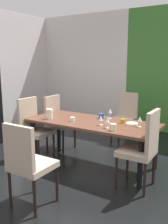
{
  "coord_description": "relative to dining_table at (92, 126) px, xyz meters",
  "views": [
    {
      "loc": [
        2.17,
        -2.82,
        1.66
      ],
      "look_at": [
        0.1,
        0.5,
        0.85
      ],
      "focal_mm": 40.0,
      "sensor_mm": 36.0,
      "label": 1
    }
  ],
  "objects": [
    {
      "name": "wine_glass_corner",
      "position": [
        0.39,
        -0.23,
        0.19
      ],
      "size": [
        0.06,
        0.06,
        0.16
      ],
      "color": "silver",
      "rests_on": "dining_table"
    },
    {
      "name": "wine_glass_east",
      "position": [
        0.76,
        0.07,
        0.19
      ],
      "size": [
        0.06,
        0.06,
        0.15
      ],
      "color": "silver",
      "rests_on": "dining_table"
    },
    {
      "name": "chair_left_near",
      "position": [
        -0.95,
        -0.32,
        -0.06
      ],
      "size": [
        0.44,
        0.44,
        1.05
      ],
      "rotation": [
        0.0,
        0.0,
        -1.57
      ],
      "color": "tan",
      "rests_on": "ground_plane"
    },
    {
      "name": "cup_north",
      "position": [
        0.47,
        0.14,
        0.11
      ],
      "size": [
        0.07,
        0.07,
        0.07
      ],
      "primitive_type": "cylinder",
      "color": "#B0881D",
      "rests_on": "dining_table"
    },
    {
      "name": "wine_glass_rear",
      "position": [
        0.16,
        0.33,
        0.2
      ],
      "size": [
        0.06,
        0.06,
        0.17
      ],
      "color": "silver",
      "rests_on": "dining_table"
    },
    {
      "name": "dining_table",
      "position": [
        0.0,
        0.0,
        0.0
      ],
      "size": [
        2.06,
        0.89,
        0.72
      ],
      "color": "brown",
      "rests_on": "ground_plane"
    },
    {
      "name": "chair_left_far",
      "position": [
        -0.94,
        0.32,
        -0.08
      ],
      "size": [
        0.44,
        0.44,
        1.0
      ],
      "rotation": [
        0.0,
        0.0,
        -1.57
      ],
      "color": "tan",
      "rests_on": "ground_plane"
    },
    {
      "name": "cup_near_shelf",
      "position": [
        0.03,
        0.26,
        0.12
      ],
      "size": [
        0.08,
        0.08,
        0.08
      ],
      "primitive_type": "cylinder",
      "color": "#2A4896",
      "rests_on": "dining_table"
    },
    {
      "name": "cup_west",
      "position": [
        0.51,
        -0.3,
        0.12
      ],
      "size": [
        0.08,
        0.08,
        0.09
      ],
      "primitive_type": "cylinder",
      "color": "beige",
      "rests_on": "dining_table"
    },
    {
      "name": "wine_glass_left",
      "position": [
        0.23,
        -0.13,
        0.18
      ],
      "size": [
        0.06,
        0.06,
        0.15
      ],
      "color": "silver",
      "rests_on": "dining_table"
    },
    {
      "name": "chair_head_far",
      "position": [
        -0.02,
        1.43,
        -0.08
      ],
      "size": [
        0.44,
        0.44,
        1.0
      ],
      "rotation": [
        0.0,
        0.0,
        3.14
      ],
      "color": "tan",
      "rests_on": "ground_plane"
    },
    {
      "name": "chair_head_near",
      "position": [
        0.01,
        -1.43,
        -0.08
      ],
      "size": [
        0.44,
        0.44,
        1.0
      ],
      "color": "tan",
      "rests_on": "ground_plane"
    },
    {
      "name": "chair_right_near",
      "position": [
        0.95,
        -0.32,
        -0.06
      ],
      "size": [
        0.44,
        0.44,
        1.06
      ],
      "rotation": [
        0.0,
        0.0,
        1.57
      ],
      "color": "tan",
      "rests_on": "ground_plane"
    },
    {
      "name": "serving_bowl_south",
      "position": [
        0.63,
        0.1,
        0.09
      ],
      "size": [
        0.18,
        0.18,
        0.04
      ],
      "primitive_type": "cylinder",
      "color": "beige",
      "rests_on": "dining_table"
    },
    {
      "name": "back_panel_interior",
      "position": [
        -1.79,
        2.55,
        0.78
      ],
      "size": [
        2.64,
        0.1,
        2.85
      ],
      "primitive_type": "cube",
      "color": "silver",
      "rests_on": "ground_plane"
    },
    {
      "name": "ground_plane",
      "position": [
        -0.25,
        -0.49,
        -0.65
      ],
      "size": [
        5.73,
        6.17,
        0.02
      ],
      "primitive_type": "cube",
      "color": "black"
    },
    {
      "name": "cup_near_window",
      "position": [
        -0.24,
        -0.18,
        0.11
      ],
      "size": [
        0.07,
        0.07,
        0.07
      ],
      "primitive_type": "cylinder",
      "color": "silver",
      "rests_on": "dining_table"
    },
    {
      "name": "pitcher_center",
      "position": [
        -0.68,
        -0.22,
        0.16
      ],
      "size": [
        0.12,
        0.11,
        0.17
      ],
      "color": "beige",
      "rests_on": "dining_table"
    }
  ]
}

